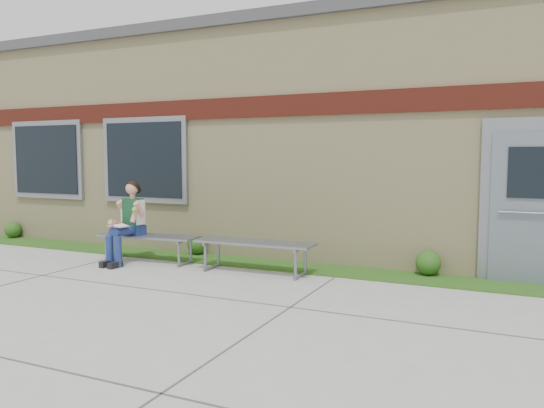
% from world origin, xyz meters
% --- Properties ---
extents(ground, '(80.00, 80.00, 0.00)m').
position_xyz_m(ground, '(0.00, 0.00, 0.00)').
color(ground, '#9E9E99').
rests_on(ground, ground).
extents(grass_strip, '(16.00, 0.80, 0.02)m').
position_xyz_m(grass_strip, '(0.00, 2.60, 0.01)').
color(grass_strip, '#224A13').
rests_on(grass_strip, ground).
extents(school_building, '(16.20, 6.22, 4.20)m').
position_xyz_m(school_building, '(-0.00, 5.99, 2.10)').
color(school_building, beige).
rests_on(school_building, ground).
extents(bench_left, '(1.78, 0.63, 0.45)m').
position_xyz_m(bench_left, '(-2.22, 2.00, 0.35)').
color(bench_left, slate).
rests_on(bench_left, ground).
extents(bench_right, '(1.87, 0.56, 0.48)m').
position_xyz_m(bench_right, '(-0.22, 2.00, 0.37)').
color(bench_right, slate).
rests_on(bench_right, ground).
extents(girl, '(0.49, 0.83, 1.37)m').
position_xyz_m(girl, '(-2.46, 1.79, 0.71)').
color(girl, navy).
rests_on(girl, ground).
extents(shrub_west, '(0.35, 0.35, 0.35)m').
position_xyz_m(shrub_west, '(-6.48, 2.85, 0.19)').
color(shrub_west, '#224A13').
rests_on(shrub_west, grass_strip).
extents(shrub_mid, '(0.34, 0.34, 0.34)m').
position_xyz_m(shrub_mid, '(-1.80, 2.85, 0.19)').
color(shrub_mid, '#224A13').
rests_on(shrub_mid, grass_strip).
extents(shrub_east, '(0.37, 0.37, 0.37)m').
position_xyz_m(shrub_east, '(2.23, 2.85, 0.20)').
color(shrub_east, '#224A13').
rests_on(shrub_east, grass_strip).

